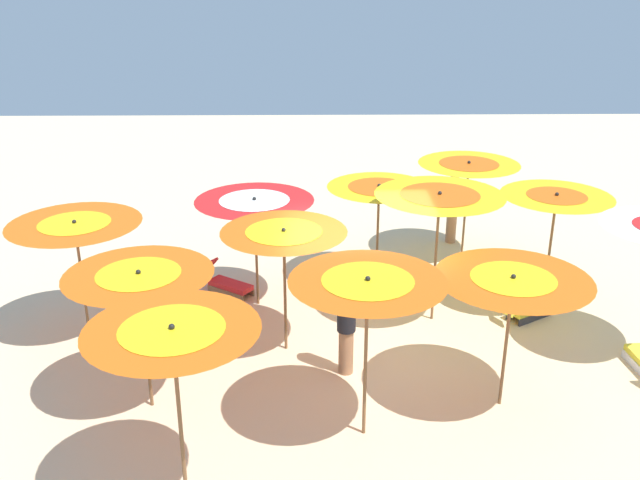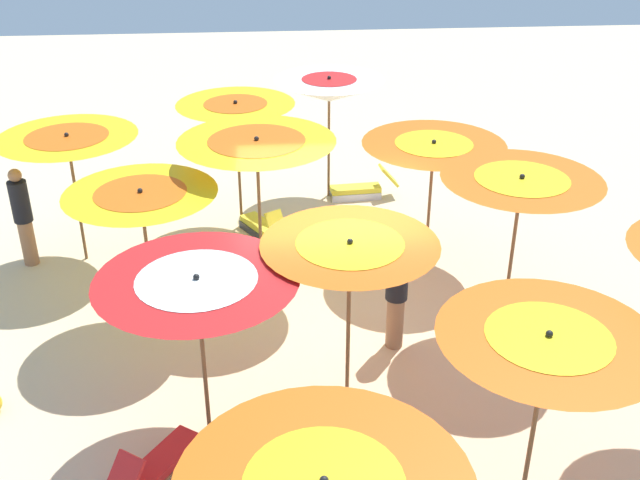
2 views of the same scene
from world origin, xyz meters
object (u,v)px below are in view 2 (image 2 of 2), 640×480
Objects in this scene: beach_umbrella_2 at (68,146)px; beach_umbrella_4 at (257,153)px; beachgoer_0 at (23,215)px; beach_umbrella_8 at (198,295)px; lounger_1 at (361,188)px; lounger_2 at (262,225)px; beach_umbrella_0 at (329,90)px; beach_umbrella_10 at (546,352)px; beach_umbrella_1 at (236,112)px; beach_umbrella_3 at (433,154)px; lounger_0 at (159,462)px; beach_umbrella_7 at (350,257)px; beach_umbrella_5 at (142,204)px; beachgoer_1 at (397,292)px; beach_umbrella_6 at (520,192)px.

beach_umbrella_4 is at bearing 68.57° from beach_umbrella_2.
beachgoer_0 is (-1.06, -3.81, -1.36)m from beach_umbrella_4.
beach_umbrella_8 reaches higher than lounger_1.
lounger_2 is at bearing 179.26° from beach_umbrella_4.
beach_umbrella_0 is at bearing -70.58° from lounger_2.
beach_umbrella_0 is at bearing -170.59° from beach_umbrella_10.
beach_umbrella_1 reaches higher than beachgoer_0.
beach_umbrella_3 is 5.27m from beach_umbrella_10.
beachgoer_0 is (-5.73, -6.48, -1.12)m from beach_umbrella_10.
beach_umbrella_10 is at bearing -65.74° from lounger_0.
beach_umbrella_3 is at bearing 153.01° from beach_umbrella_7.
beachgoer_0 is at bearing 16.02° from lounger_1.
beach_umbrella_3 is at bearing 101.35° from lounger_1.
beach_umbrella_5 reaches higher than lounger_0.
beach_umbrella_7 reaches higher than lounger_1.
lounger_2 is 3.94m from beachgoer_1.
beach_umbrella_4 is at bearing -150.24° from beach_umbrella_10.
beach_umbrella_8 is at bearing -3.29° from beach_umbrella_1.
beach_umbrella_0 is 5.25m from beachgoer_1.
beach_umbrella_7 is 1.34× the size of beachgoer_1.
beach_umbrella_6 is 5.54m from lounger_0.
beach_umbrella_2 is at bearing 53.97° from lounger_0.
beach_umbrella_7 is 2.03× the size of lounger_2.
lounger_0 is (5.10, 1.76, -1.80)m from beach_umbrella_2.
beach_umbrella_6 is (2.11, 0.68, 0.28)m from beach_umbrella_3.
beach_umbrella_7 is at bearing -140.47° from beach_umbrella_10.
beach_umbrella_2 reaches higher than beachgoer_0.
beach_umbrella_7 is (6.06, -0.30, -0.14)m from beach_umbrella_0.
beach_umbrella_7 reaches higher than beachgoer_1.
beach_umbrella_5 is (2.06, 1.38, -0.09)m from beach_umbrella_2.
beach_umbrella_6 is 2.08m from beachgoer_1.
beachgoer_0 is at bearing -131.49° from beach_umbrella_10.
beach_umbrella_2 reaches higher than lounger_1.
beach_umbrella_2 is 5.62m from lounger_1.
beach_umbrella_6 reaches higher than beach_umbrella_5.
beach_umbrella_7 is at bearing -63.49° from beach_umbrella_6.
beach_umbrella_2 is at bearing 70.11° from lounger_2.
beach_umbrella_4 is at bearing -114.17° from beach_umbrella_6.
beach_umbrella_4 reaches higher than lounger_1.
beachgoer_1 is at bearing 58.96° from beach_umbrella_2.
lounger_2 is at bearing -106.96° from beachgoer_1.
beach_umbrella_6 is at bearing 45.26° from beach_umbrella_1.
beach_umbrella_4 reaches higher than lounger_0.
beach_umbrella_5 is at bearing -131.68° from beach_umbrella_10.
beach_umbrella_7 is 1.01× the size of beach_umbrella_8.
beachgoer_1 is (-0.99, 0.77, -1.12)m from beach_umbrella_7.
beach_umbrella_3 is 1.35× the size of beachgoer_1.
beach_umbrella_7 is at bearing -26.99° from beach_umbrella_3.
lounger_1 is at bearing -136.06° from beachgoer_1.
beachgoer_1 reaches higher than lounger_1.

